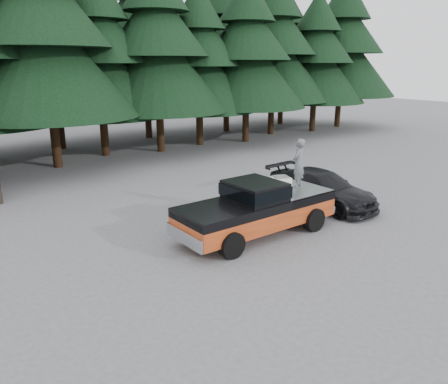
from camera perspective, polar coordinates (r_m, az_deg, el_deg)
ground at (r=14.65m, az=0.19°, el=-6.59°), size 120.00×120.00×0.00m
pickup_truck at (r=15.11m, az=4.26°, el=-3.20°), size 6.00×2.04×1.33m
truck_cab at (r=14.75m, az=4.05°, el=0.24°), size 1.66×1.90×0.59m
air_compressor at (r=15.87m, az=7.41°, el=1.06°), size 0.81×0.75×0.45m
man_on_bed at (r=16.19m, az=9.68°, el=3.73°), size 0.77×0.65×1.80m
parked_car at (r=18.61m, az=12.58°, el=0.45°), size 2.23×5.06×1.45m
treeline at (r=29.26m, az=-21.28°, el=19.36°), size 60.15×16.05×17.50m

